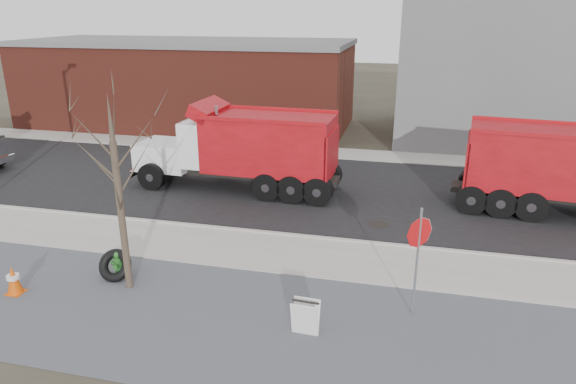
% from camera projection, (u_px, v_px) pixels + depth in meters
% --- Properties ---
extents(ground, '(120.00, 120.00, 0.00)m').
position_uv_depth(ground, '(271.00, 257.00, 15.38)').
color(ground, '#383328').
rests_on(ground, ground).
extents(gravel_verge, '(60.00, 5.00, 0.03)m').
position_uv_depth(gravel_verge, '(232.00, 322.00, 12.17)').
color(gravel_verge, slate).
rests_on(gravel_verge, ground).
extents(sidewalk, '(60.00, 2.50, 0.06)m').
position_uv_depth(sidewalk, '(273.00, 253.00, 15.60)').
color(sidewalk, '#9E9B93').
rests_on(sidewalk, ground).
extents(curb, '(60.00, 0.15, 0.11)m').
position_uv_depth(curb, '(283.00, 235.00, 16.79)').
color(curb, '#9E9B93').
rests_on(curb, ground).
extents(road, '(60.00, 9.40, 0.02)m').
position_uv_depth(road, '(311.00, 189.00, 21.15)').
color(road, black).
rests_on(road, ground).
extents(far_sidewalk, '(60.00, 2.00, 0.06)m').
position_uv_depth(far_sidewalk, '(332.00, 153.00, 26.37)').
color(far_sidewalk, '#9E9B93').
rests_on(far_sidewalk, ground).
extents(building_grey, '(12.00, 10.00, 8.00)m').
position_uv_depth(building_grey, '(510.00, 66.00, 28.57)').
color(building_grey, slate).
rests_on(building_grey, ground).
extents(building_brick, '(20.20, 8.20, 5.30)m').
position_uv_depth(building_brick, '(188.00, 83.00, 32.24)').
color(building_brick, maroon).
rests_on(building_brick, ground).
extents(bare_tree, '(3.20, 3.20, 5.20)m').
position_uv_depth(bare_tree, '(116.00, 170.00, 12.59)').
color(bare_tree, '#382D23').
rests_on(bare_tree, ground).
extents(fire_hydrant, '(0.45, 0.43, 0.79)m').
position_uv_depth(fire_hydrant, '(119.00, 265.00, 14.15)').
color(fire_hydrant, '#2B732C').
rests_on(fire_hydrant, ground).
extents(truck_tire, '(0.96, 0.77, 0.91)m').
position_uv_depth(truck_tire, '(115.00, 265.00, 14.02)').
color(truck_tire, black).
rests_on(truck_tire, ground).
extents(stop_sign, '(0.57, 0.54, 2.79)m').
position_uv_depth(stop_sign, '(419.00, 244.00, 11.85)').
color(stop_sign, gray).
rests_on(stop_sign, ground).
extents(sandwich_board, '(0.64, 0.42, 0.86)m').
position_uv_depth(sandwich_board, '(305.00, 318.00, 11.56)').
color(sandwich_board, white).
rests_on(sandwich_board, ground).
extents(traffic_cone_far, '(0.41, 0.41, 0.80)m').
position_uv_depth(traffic_cone_far, '(14.00, 280.00, 13.27)').
color(traffic_cone_far, '#DD4D07').
rests_on(traffic_cone_far, ground).
extents(dump_truck_red_a, '(8.75, 3.25, 3.50)m').
position_uv_depth(dump_truck_red_a, '(575.00, 168.00, 17.90)').
color(dump_truck_red_a, black).
rests_on(dump_truck_red_a, ground).
extents(dump_truck_red_b, '(8.47, 2.71, 3.56)m').
position_uv_depth(dump_truck_red_b, '(244.00, 147.00, 20.57)').
color(dump_truck_red_b, black).
rests_on(dump_truck_red_b, ground).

